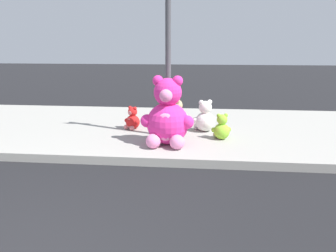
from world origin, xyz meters
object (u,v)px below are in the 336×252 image
Objects in this scene: plush_pink_large at (167,118)px; plush_lime at (222,129)px; sign_pole at (168,50)px; plush_red at (132,120)px; plush_white at (205,119)px; plush_tan at (176,116)px.

plush_lime is at bearing 24.95° from plush_pink_large.
sign_pole is 6.41× the size of plush_red.
plush_lime reaches higher than plush_red.
sign_pole is 2.53× the size of plush_pink_large.
plush_red is at bearing 129.42° from plush_pink_large.
plush_lime is (1.01, 0.47, -0.30)m from plush_pink_large.
sign_pole is 1.67m from plush_white.
plush_lime is 1.02× the size of plush_red.
plush_lime is 0.76× the size of plush_white.
plush_tan is 1.26× the size of plush_lime.
plush_pink_large is 1.42m from plush_red.
plush_pink_large is 1.15m from plush_lime.
plush_pink_large is 1.97× the size of plush_tan.
plush_tan is at bearing 154.94° from plush_white.
sign_pole is at bearing 173.69° from plush_lime.
plush_white reaches higher than plush_red.
plush_tan is 0.70m from plush_white.
sign_pole reaches higher than plush_pink_large.
plush_pink_large is 2.48× the size of plush_lime.
plush_lime is at bearing -17.60° from plush_red.
plush_white is at bearing -25.06° from plush_tan.
plush_pink_large is 1.28m from plush_white.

